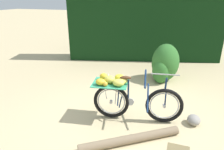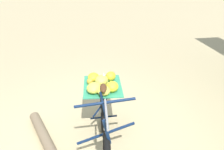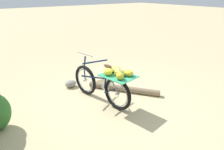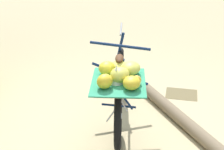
{
  "view_description": "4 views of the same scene",
  "coord_description": "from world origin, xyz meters",
  "px_view_note": "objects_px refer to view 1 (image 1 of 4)",
  "views": [
    {
      "loc": [
        3.6,
        0.96,
        2.38
      ],
      "look_at": [
        0.11,
        -0.25,
        0.95
      ],
      "focal_mm": 33.09,
      "sensor_mm": 36.0,
      "label": 1
    },
    {
      "loc": [
        -0.3,
        2.61,
        2.36
      ],
      "look_at": [
        -0.04,
        -0.24,
        0.98
      ],
      "focal_mm": 37.02,
      "sensor_mm": 36.0,
      "label": 2
    },
    {
      "loc": [
        -2.36,
        -3.4,
        2.38
      ],
      "look_at": [
        0.05,
        -0.14,
        0.76
      ],
      "focal_mm": 34.08,
      "sensor_mm": 36.0,
      "label": 3
    },
    {
      "loc": [
        0.69,
        -3.3,
        2.23
      ],
      "look_at": [
        0.04,
        -0.3,
        0.85
      ],
      "focal_mm": 54.2,
      "sensor_mm": 36.0,
      "label": 4
    }
  ],
  "objects_px": {
    "bicycle": "(129,96)",
    "fallen_log": "(131,139)",
    "shrub_cluster": "(165,64)",
    "path_stone": "(194,120)"
  },
  "relations": [
    {
      "from": "bicycle",
      "to": "fallen_log",
      "type": "relative_size",
      "value": 1.0
    },
    {
      "from": "bicycle",
      "to": "fallen_log",
      "type": "xyz_separation_m",
      "value": [
        0.71,
        0.22,
        -0.45
      ]
    },
    {
      "from": "fallen_log",
      "to": "path_stone",
      "type": "relative_size",
      "value": 6.01
    },
    {
      "from": "bicycle",
      "to": "fallen_log",
      "type": "height_order",
      "value": "bicycle"
    },
    {
      "from": "bicycle",
      "to": "shrub_cluster",
      "type": "distance_m",
      "value": 2.48
    },
    {
      "from": "fallen_log",
      "to": "shrub_cluster",
      "type": "xyz_separation_m",
      "value": [
        -3.14,
        0.24,
        0.41
      ]
    },
    {
      "from": "path_stone",
      "to": "fallen_log",
      "type": "bearing_deg",
      "value": -47.43
    },
    {
      "from": "shrub_cluster",
      "to": "bicycle",
      "type": "bearing_deg",
      "value": -10.87
    },
    {
      "from": "path_stone",
      "to": "shrub_cluster",
      "type": "bearing_deg",
      "value": -160.09
    },
    {
      "from": "bicycle",
      "to": "shrub_cluster",
      "type": "relative_size",
      "value": 1.57
    }
  ]
}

